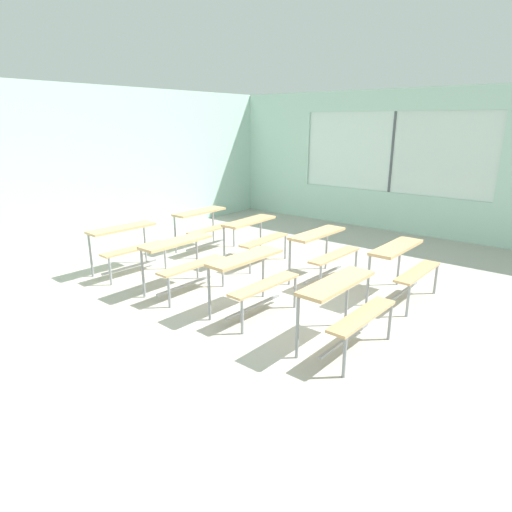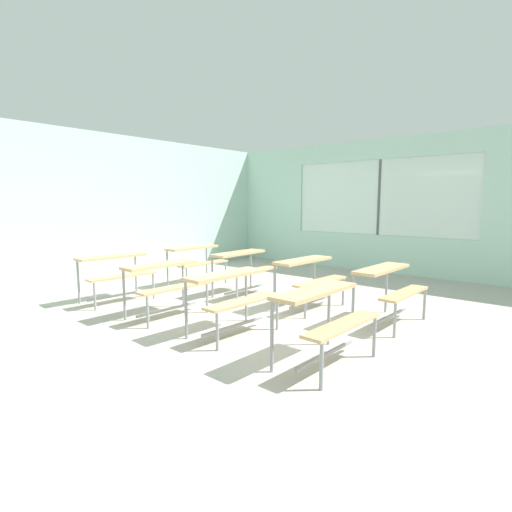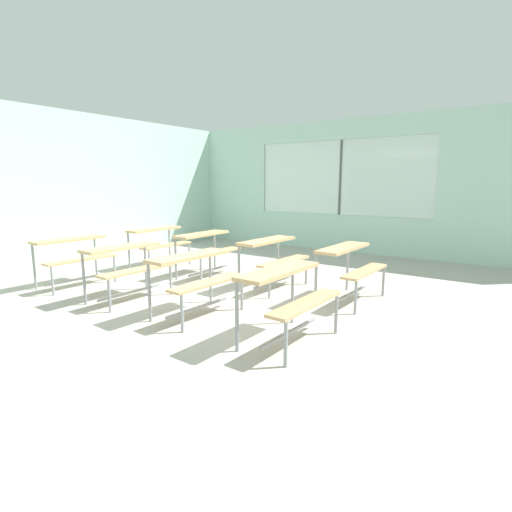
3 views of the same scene
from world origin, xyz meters
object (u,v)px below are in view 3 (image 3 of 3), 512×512
(desk_bench_r0c1, at_px, (350,260))
(desk_bench_r2c0, at_px, (127,259))
(desk_bench_r0c0, at_px, (288,288))
(desk_bench_r3c0, at_px, (74,250))
(desk_bench_r2c1, at_px, (207,244))
(desk_bench_r3c1, at_px, (159,238))
(desk_bench_r1c1, at_px, (273,252))
(desk_bench_r1c0, at_px, (196,270))

(desk_bench_r0c1, xyz_separation_m, desk_bench_r2c0, (-1.69, 2.52, 0.00))
(desk_bench_r0c0, bearing_deg, desk_bench_r3c0, 91.33)
(desk_bench_r0c0, bearing_deg, desk_bench_r2c0, 91.17)
(desk_bench_r2c0, bearing_deg, desk_bench_r2c1, 2.87)
(desk_bench_r2c0, bearing_deg, desk_bench_r0c1, -54.98)
(desk_bench_r2c0, height_order, desk_bench_r3c1, same)
(desk_bench_r2c1, bearing_deg, desk_bench_r3c1, 87.68)
(desk_bench_r0c1, distance_m, desk_bench_r2c0, 3.04)
(desk_bench_r2c1, relative_size, desk_bench_r3c1, 1.01)
(desk_bench_r0c0, xyz_separation_m, desk_bench_r1c1, (1.69, 1.27, 0.00))
(desk_bench_r2c0, xyz_separation_m, desk_bench_r3c1, (1.70, 1.30, 0.00))
(desk_bench_r0c0, relative_size, desk_bench_r2c0, 1.00)
(desk_bench_r1c0, relative_size, desk_bench_r3c0, 1.00)
(desk_bench_r0c0, height_order, desk_bench_r0c1, same)
(desk_bench_r2c0, height_order, desk_bench_r3c0, same)
(desk_bench_r0c1, distance_m, desk_bench_r1c1, 1.23)
(desk_bench_r1c1, xyz_separation_m, desk_bench_r3c1, (0.04, 2.60, 0.00))
(desk_bench_r2c0, xyz_separation_m, desk_bench_r2c1, (1.68, 0.05, 0.00))
(desk_bench_r0c0, relative_size, desk_bench_r1c1, 0.99)
(desk_bench_r0c0, height_order, desk_bench_r3c0, same)
(desk_bench_r0c0, bearing_deg, desk_bench_r2c1, 58.68)
(desk_bench_r1c0, distance_m, desk_bench_r2c1, 2.08)
(desk_bench_r0c0, height_order, desk_bench_r1c1, same)
(desk_bench_r0c1, relative_size, desk_bench_r3c0, 0.99)
(desk_bench_r1c0, height_order, desk_bench_r2c0, same)
(desk_bench_r0c1, bearing_deg, desk_bench_r2c0, 125.12)
(desk_bench_r0c1, xyz_separation_m, desk_bench_r3c0, (-1.69, 3.83, 0.00))
(desk_bench_r0c1, xyz_separation_m, desk_bench_r1c1, (-0.03, 1.23, 0.00))
(desk_bench_r1c0, xyz_separation_m, desk_bench_r2c0, (-0.05, 1.24, 0.00))
(desk_bench_r3c1, bearing_deg, desk_bench_r1c0, -123.35)
(desk_bench_r2c0, distance_m, desk_bench_r3c1, 2.14)
(desk_bench_r0c1, height_order, desk_bench_r3c0, same)
(desk_bench_r3c0, height_order, desk_bench_r3c1, same)
(desk_bench_r0c0, height_order, desk_bench_r2c0, same)
(desk_bench_r3c1, bearing_deg, desk_bench_r0c1, -90.36)
(desk_bench_r3c1, bearing_deg, desk_bench_r1c1, -91.04)
(desk_bench_r3c0, bearing_deg, desk_bench_r1c1, -54.56)
(desk_bench_r3c1, bearing_deg, desk_bench_r2c0, -142.91)
(desk_bench_r0c0, relative_size, desk_bench_r3c1, 1.01)
(desk_bench_r2c0, bearing_deg, desk_bench_r1c1, -36.77)
(desk_bench_r1c0, xyz_separation_m, desk_bench_r1c1, (1.62, -0.06, 0.00))
(desk_bench_r0c0, relative_size, desk_bench_r3c0, 0.99)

